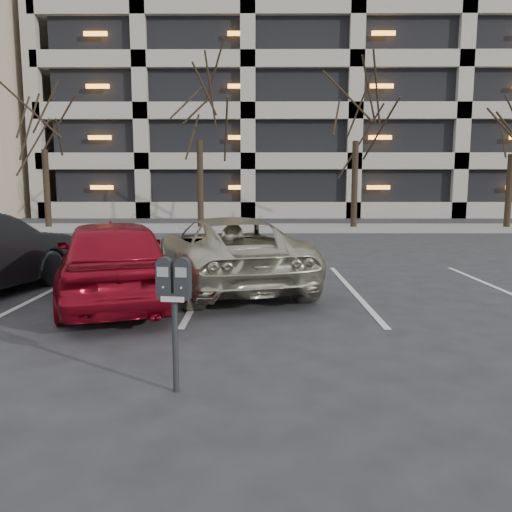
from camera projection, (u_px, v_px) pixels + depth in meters
name	position (u px, v px, depth m)	size (l,w,h in m)	color
ground	(283.00, 324.00, 7.02)	(140.00, 140.00, 0.00)	#28282B
sidewalk	(266.00, 228.00, 22.86)	(80.00, 4.00, 0.12)	gray
stall_lines	(202.00, 290.00, 9.31)	(16.90, 5.20, 0.00)	silver
parking_garage	(416.00, 93.00, 39.21)	(52.00, 20.00, 19.00)	black
tree_a	(42.00, 99.00, 22.13)	(3.52, 3.52, 7.99)	black
tree_b	(199.00, 84.00, 22.01)	(3.90, 3.90, 8.87)	black
tree_c	(357.00, 85.00, 21.98)	(3.88, 3.88, 8.81)	black
parking_meter	(174.00, 292.00, 4.56)	(0.33, 0.17, 1.25)	black
suv_silver	(228.00, 252.00, 9.61)	(3.51, 5.29, 1.36)	beige
car_red	(112.00, 260.00, 8.18)	(1.71, 4.24, 1.45)	maroon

